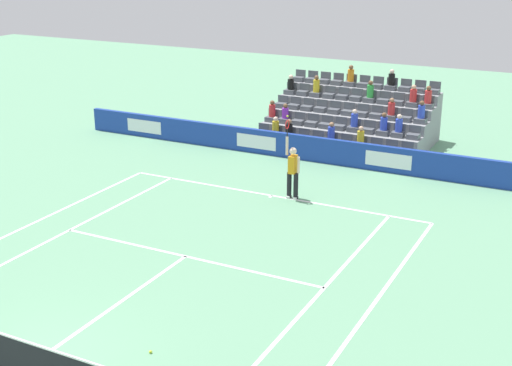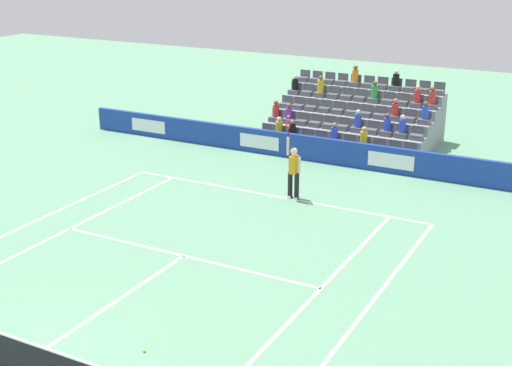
{
  "view_description": "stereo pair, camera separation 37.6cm",
  "coord_description": "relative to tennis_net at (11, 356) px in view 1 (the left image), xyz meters",
  "views": [
    {
      "loc": [
        -9.85,
        8.61,
        8.31
      ],
      "look_at": [
        -0.36,
        -9.98,
        1.1
      ],
      "focal_mm": 49.82,
      "sensor_mm": 36.0,
      "label": 1
    },
    {
      "loc": [
        -10.19,
        8.44,
        8.31
      ],
      "look_at": [
        -0.36,
        -9.98,
        1.1
      ],
      "focal_mm": 49.82,
      "sensor_mm": 36.0,
      "label": 2
    }
  ],
  "objects": [
    {
      "name": "tennis_player",
      "position": [
        -0.71,
        -11.98,
        0.5
      ],
      "size": [
        0.53,
        0.37,
        2.85
      ],
      "color": "black",
      "rests_on": "ground"
    },
    {
      "name": "line_doubles_sideline_right",
      "position": [
        -5.49,
        -5.95,
        -0.49
      ],
      "size": [
        0.1,
        11.89,
        0.01
      ],
      "primitive_type": "cube",
      "color": "white",
      "rests_on": "ground"
    },
    {
      "name": "line_singles_sideline_right",
      "position": [
        -4.12,
        -5.95,
        -0.49
      ],
      "size": [
        0.1,
        11.89,
        0.01
      ],
      "primitive_type": "cube",
      "color": "white",
      "rests_on": "ground"
    },
    {
      "name": "sponsor_barrier",
      "position": [
        0.0,
        -16.21,
        0.0
      ],
      "size": [
        22.11,
        0.22,
        0.99
      ],
      "color": "#193899",
      "rests_on": "ground"
    },
    {
      "name": "line_singles_sideline_left",
      "position": [
        4.12,
        -5.95,
        -0.49
      ],
      "size": [
        0.1,
        11.89,
        0.01
      ],
      "primitive_type": "cube",
      "color": "white",
      "rests_on": "ground"
    },
    {
      "name": "loose_tennis_ball",
      "position": [
        -1.94,
        -1.96,
        -0.46
      ],
      "size": [
        0.07,
        0.07,
        0.07
      ],
      "primitive_type": "sphere",
      "color": "#D1E533",
      "rests_on": "ground"
    },
    {
      "name": "line_service",
      "position": [
        0.0,
        -6.4,
        -0.49
      ],
      "size": [
        8.23,
        0.1,
        0.01
      ],
      "primitive_type": "cube",
      "color": "white",
      "rests_on": "ground"
    },
    {
      "name": "line_centre_service",
      "position": [
        0.0,
        -3.2,
        -0.49
      ],
      "size": [
        0.1,
        6.4,
        0.01
      ],
      "primitive_type": "cube",
      "color": "white",
      "rests_on": "ground"
    },
    {
      "name": "line_doubles_sideline_left",
      "position": [
        5.49,
        -5.95,
        -0.49
      ],
      "size": [
        0.1,
        11.89,
        0.01
      ],
      "primitive_type": "cube",
      "color": "white",
      "rests_on": "ground"
    },
    {
      "name": "line_baseline",
      "position": [
        0.0,
        -11.89,
        -0.49
      ],
      "size": [
        10.97,
        0.1,
        0.01
      ],
      "primitive_type": "cube",
      "color": "white",
      "rests_on": "ground"
    },
    {
      "name": "stadium_stand",
      "position": [
        -0.0,
        -19.77,
        0.33
      ],
      "size": [
        6.82,
        4.75,
        3.03
      ],
      "color": "gray",
      "rests_on": "ground"
    },
    {
      "name": "line_centre_mark",
      "position": [
        0.0,
        -11.79,
        -0.49
      ],
      "size": [
        0.1,
        0.2,
        0.01
      ],
      "primitive_type": "cube",
      "color": "white",
      "rests_on": "ground"
    },
    {
      "name": "tennis_net",
      "position": [
        0.0,
        0.0,
        0.0
      ],
      "size": [
        11.97,
        0.1,
        1.07
      ],
      "color": "#33383D",
      "rests_on": "ground"
    }
  ]
}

